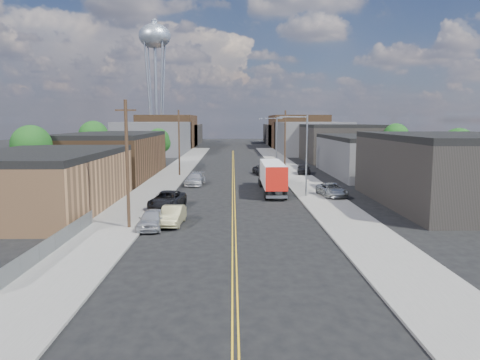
{
  "coord_description": "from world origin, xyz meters",
  "views": [
    {
      "loc": [
        -0.09,
        -25.89,
        8.43
      ],
      "look_at": [
        0.64,
        20.52,
        2.5
      ],
      "focal_mm": 35.0,
      "sensor_mm": 36.0,
      "label": 1
    }
  ],
  "objects_px": {
    "car_ahead_truck": "(262,170)",
    "semi_truck": "(271,175)",
    "car_left_d": "(195,179)",
    "car_right_lot_a": "(332,190)",
    "water_tower": "(155,41)",
    "car_right_lot_c": "(304,169)",
    "car_left_b": "(172,216)",
    "car_left_c": "(167,200)",
    "car_left_a": "(152,219)"
  },
  "relations": [
    {
      "from": "car_right_lot_a",
      "to": "car_right_lot_c",
      "type": "relative_size",
      "value": 1.09
    },
    {
      "from": "car_left_a",
      "to": "car_ahead_truck",
      "type": "bearing_deg",
      "value": 75.92
    },
    {
      "from": "car_left_b",
      "to": "car_left_d",
      "type": "bearing_deg",
      "value": 93.2
    },
    {
      "from": "car_left_a",
      "to": "car_left_b",
      "type": "height_order",
      "value": "car_left_a"
    },
    {
      "from": "car_left_d",
      "to": "car_ahead_truck",
      "type": "relative_size",
      "value": 1.09
    },
    {
      "from": "car_ahead_truck",
      "to": "car_left_b",
      "type": "bearing_deg",
      "value": -112.95
    },
    {
      "from": "semi_truck",
      "to": "car_left_d",
      "type": "xyz_separation_m",
      "value": [
        -9.5,
        5.85,
        -1.27
      ]
    },
    {
      "from": "water_tower",
      "to": "car_right_lot_c",
      "type": "xyz_separation_m",
      "value": [
        33.0,
        -63.51,
        -29.68
      ]
    },
    {
      "from": "car_left_c",
      "to": "car_left_d",
      "type": "xyz_separation_m",
      "value": [
        1.4,
        16.31,
        -0.04
      ]
    },
    {
      "from": "car_right_lot_a",
      "to": "car_left_d",
      "type": "bearing_deg",
      "value": 140.61
    },
    {
      "from": "semi_truck",
      "to": "car_left_a",
      "type": "distance_m",
      "value": 21.97
    },
    {
      "from": "car_left_a",
      "to": "car_right_lot_c",
      "type": "bearing_deg",
      "value": 66.86
    },
    {
      "from": "semi_truck",
      "to": "water_tower",
      "type": "bearing_deg",
      "value": 108.55
    },
    {
      "from": "car_ahead_truck",
      "to": "semi_truck",
      "type": "bearing_deg",
      "value": -97.98
    },
    {
      "from": "car_left_b",
      "to": "car_left_c",
      "type": "xyz_separation_m",
      "value": [
        -1.4,
        7.15,
        0.06
      ]
    },
    {
      "from": "car_left_a",
      "to": "car_ahead_truck",
      "type": "height_order",
      "value": "car_left_a"
    },
    {
      "from": "car_left_c",
      "to": "car_right_lot_c",
      "type": "height_order",
      "value": "car_right_lot_c"
    },
    {
      "from": "car_left_d",
      "to": "car_right_lot_a",
      "type": "xyz_separation_m",
      "value": [
        15.79,
        -10.27,
        0.09
      ]
    },
    {
      "from": "water_tower",
      "to": "car_left_c",
      "type": "xyz_separation_m",
      "value": [
        15.6,
        -91.43,
        -29.82
      ]
    },
    {
      "from": "car_left_b",
      "to": "car_left_c",
      "type": "distance_m",
      "value": 7.29
    },
    {
      "from": "water_tower",
      "to": "semi_truck",
      "type": "height_order",
      "value": "water_tower"
    },
    {
      "from": "car_left_b",
      "to": "car_ahead_truck",
      "type": "xyz_separation_m",
      "value": [
        9.5,
        35.53,
        -0.07
      ]
    },
    {
      "from": "car_left_c",
      "to": "car_right_lot_a",
      "type": "xyz_separation_m",
      "value": [
        17.19,
        6.04,
        0.05
      ]
    },
    {
      "from": "car_left_b",
      "to": "car_right_lot_c",
      "type": "height_order",
      "value": "car_right_lot_c"
    },
    {
      "from": "car_left_d",
      "to": "car_right_lot_c",
      "type": "distance_m",
      "value": 19.77
    },
    {
      "from": "car_right_lot_a",
      "to": "car_ahead_truck",
      "type": "bearing_deg",
      "value": 99.38
    },
    {
      "from": "water_tower",
      "to": "car_left_c",
      "type": "height_order",
      "value": "water_tower"
    },
    {
      "from": "car_left_a",
      "to": "car_left_b",
      "type": "relative_size",
      "value": 0.97
    },
    {
      "from": "car_left_a",
      "to": "car_left_d",
      "type": "relative_size",
      "value": 0.83
    },
    {
      "from": "car_left_b",
      "to": "car_ahead_truck",
      "type": "relative_size",
      "value": 0.93
    },
    {
      "from": "water_tower",
      "to": "semi_truck",
      "type": "xyz_separation_m",
      "value": [
        26.5,
        -80.97,
        -28.59
      ]
    },
    {
      "from": "water_tower",
      "to": "car_right_lot_a",
      "type": "relative_size",
      "value": 7.08
    },
    {
      "from": "car_left_b",
      "to": "car_left_d",
      "type": "relative_size",
      "value": 0.86
    },
    {
      "from": "semi_truck",
      "to": "car_ahead_truck",
      "type": "relative_size",
      "value": 2.78
    },
    {
      "from": "car_left_c",
      "to": "semi_truck",
      "type": "bearing_deg",
      "value": 50.39
    },
    {
      "from": "semi_truck",
      "to": "car_right_lot_c",
      "type": "bearing_deg",
      "value": 70.0
    },
    {
      "from": "semi_truck",
      "to": "car_ahead_truck",
      "type": "height_order",
      "value": "semi_truck"
    },
    {
      "from": "car_left_a",
      "to": "car_left_d",
      "type": "bearing_deg",
      "value": 89.13
    },
    {
      "from": "car_left_a",
      "to": "semi_truck",
      "type": "bearing_deg",
      "value": 62.55
    },
    {
      "from": "semi_truck",
      "to": "car_right_lot_a",
      "type": "distance_m",
      "value": 7.78
    },
    {
      "from": "car_right_lot_a",
      "to": "car_ahead_truck",
      "type": "relative_size",
      "value": 1.05
    },
    {
      "from": "car_left_c",
      "to": "car_right_lot_a",
      "type": "height_order",
      "value": "car_left_c"
    },
    {
      "from": "water_tower",
      "to": "car_left_b",
      "type": "relative_size",
      "value": 7.93
    },
    {
      "from": "car_left_c",
      "to": "car_right_lot_c",
      "type": "relative_size",
      "value": 1.24
    },
    {
      "from": "car_left_d",
      "to": "car_ahead_truck",
      "type": "height_order",
      "value": "car_left_d"
    },
    {
      "from": "car_left_a",
      "to": "car_right_lot_a",
      "type": "xyz_separation_m",
      "value": [
        17.19,
        14.61,
        0.11
      ]
    },
    {
      "from": "water_tower",
      "to": "car_left_d",
      "type": "distance_m",
      "value": 82.6
    },
    {
      "from": "car_right_lot_a",
      "to": "car_left_b",
      "type": "bearing_deg",
      "value": -146.48
    },
    {
      "from": "water_tower",
      "to": "car_right_lot_c",
      "type": "relative_size",
      "value": 7.69
    },
    {
      "from": "car_left_b",
      "to": "car_ahead_truck",
      "type": "height_order",
      "value": "car_left_b"
    }
  ]
}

